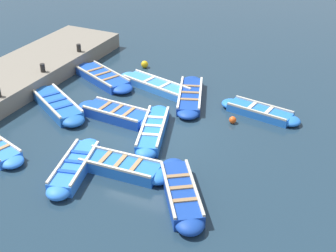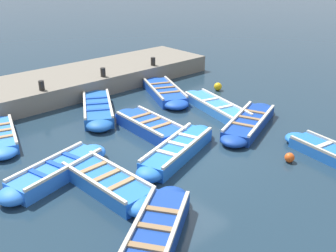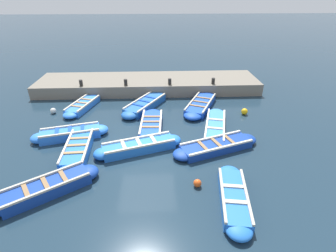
% 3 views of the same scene
% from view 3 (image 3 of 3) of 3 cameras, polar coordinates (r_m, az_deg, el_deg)
% --- Properties ---
extents(ground_plane, '(120.00, 120.00, 0.00)m').
position_cam_3_polar(ground_plane, '(10.94, -4.90, -4.30)').
color(ground_plane, '#1C303F').
extents(boat_outer_right, '(3.72, 2.66, 0.43)m').
position_cam_3_polar(boat_outer_right, '(14.31, -4.95, 4.70)').
color(boat_outer_right, '#1E59AD').
rests_on(boat_outer_right, ground).
extents(boat_inner_gap, '(2.58, 3.29, 0.45)m').
position_cam_3_polar(boat_inner_gap, '(9.35, -24.93, -12.18)').
color(boat_inner_gap, navy).
rests_on(boat_inner_gap, ground).
extents(boat_far_corner, '(3.39, 1.06, 0.44)m').
position_cam_3_polar(boat_far_corner, '(12.08, -3.63, 0.14)').
color(boat_far_corner, '#1947B7').
rests_on(boat_far_corner, ground).
extents(boat_tucked, '(3.23, 1.64, 0.37)m').
position_cam_3_polar(boat_tucked, '(14.92, -18.04, 4.26)').
color(boat_tucked, blue).
rests_on(boat_tucked, ground).
extents(boat_end_of_row, '(3.41, 1.04, 0.43)m').
position_cam_3_polar(boat_end_of_row, '(10.93, -19.02, -4.81)').
color(boat_end_of_row, blue).
rests_on(boat_end_of_row, ground).
extents(boat_near_quay, '(3.97, 1.70, 0.35)m').
position_cam_3_polar(boat_near_quay, '(12.23, 10.24, -0.14)').
color(boat_near_quay, '#3884E0').
rests_on(boat_near_quay, ground).
extents(boat_drifting, '(2.06, 3.81, 0.38)m').
position_cam_3_polar(boat_drifting, '(10.74, 10.44, -4.36)').
color(boat_drifting, navy).
rests_on(boat_drifting, ground).
extents(boat_centre, '(1.49, 3.31, 0.44)m').
position_cam_3_polar(boat_centre, '(12.14, -20.47, -1.58)').
color(boat_centre, blue).
rests_on(boat_centre, ground).
extents(boat_bow_out, '(1.77, 3.63, 0.44)m').
position_cam_3_polar(boat_bow_out, '(10.56, -6.33, -4.46)').
color(boat_bow_out, blue).
rests_on(boat_bow_out, ground).
extents(boat_outer_left, '(3.85, 2.41, 0.40)m').
position_cam_3_polar(boat_outer_left, '(14.36, 7.10, 4.59)').
color(boat_outer_left, '#1947B7').
rests_on(boat_outer_left, ground).
extents(boat_stern_in, '(3.25, 1.20, 0.36)m').
position_cam_3_polar(boat_stern_in, '(8.52, 14.12, -14.88)').
color(boat_stern_in, blue).
rests_on(boat_stern_in, ground).
extents(quay_wall, '(3.13, 13.72, 0.71)m').
position_cam_3_polar(quay_wall, '(16.98, -4.27, 9.14)').
color(quay_wall, slate).
rests_on(quay_wall, ground).
extents(bollard_north, '(0.20, 0.20, 0.35)m').
position_cam_3_polar(bollard_north, '(16.26, -18.42, 8.89)').
color(bollard_north, black).
rests_on(bollard_north, quay_wall).
extents(bollard_mid_north, '(0.20, 0.20, 0.35)m').
position_cam_3_polar(bollard_mid_north, '(15.76, -9.20, 9.38)').
color(bollard_mid_north, black).
rests_on(bollard_mid_north, quay_wall).
extents(bollard_mid_south, '(0.20, 0.20, 0.35)m').
position_cam_3_polar(bollard_mid_south, '(15.67, 0.38, 9.64)').
color(bollard_mid_south, black).
rests_on(bollard_mid_south, quay_wall).
extents(bollard_south, '(0.20, 0.20, 0.35)m').
position_cam_3_polar(bollard_south, '(16.01, 9.81, 9.64)').
color(bollard_south, black).
rests_on(bollard_south, quay_wall).
extents(buoy_orange_near, '(0.27, 0.27, 0.27)m').
position_cam_3_polar(buoy_orange_near, '(8.85, 6.42, -12.27)').
color(buoy_orange_near, '#E05119').
rests_on(buoy_orange_near, ground).
extents(buoy_yellow_far, '(0.33, 0.33, 0.33)m').
position_cam_3_polar(buoy_yellow_far, '(14.04, 16.31, 3.05)').
color(buoy_yellow_far, '#EAB214').
rests_on(buoy_yellow_far, ground).
extents(buoy_white_drifting, '(0.29, 0.29, 0.29)m').
position_cam_3_polar(buoy_white_drifting, '(14.86, -23.72, 3.06)').
color(buoy_white_drifting, silver).
rests_on(buoy_white_drifting, ground).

